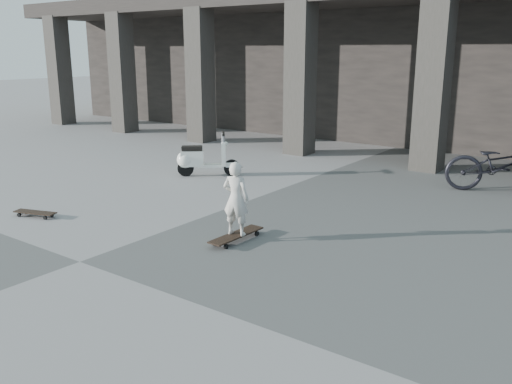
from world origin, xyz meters
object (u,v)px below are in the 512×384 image
Objects in this scene: skateboard_spare at (35,213)px; child at (236,199)px; scooter at (198,159)px; longboard at (236,236)px; bicycle at (502,165)px.

skateboard_spare is 3.74m from child.
child is 0.95× the size of scooter.
skateboard_spare is at bearing 108.83° from longboard.
bicycle is (2.49, 5.39, 0.48)m from longboard.
bicycle reaches higher than scooter.
child is (3.53, 1.08, 0.59)m from skateboard_spare.
scooter is at bearing -53.83° from child.
scooter is (-3.38, 2.89, 0.31)m from longboard.
skateboard_spare is 8.86m from bicycle.
skateboard_spare is at bearing 114.47° from bicycle.
bicycle is (2.49, 5.39, -0.09)m from child.
child reaches higher than skateboard_spare.
skateboard_spare is 3.99m from scooter.
bicycle is at bearing -23.02° from longboard.
scooter reaches higher than skateboard_spare.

